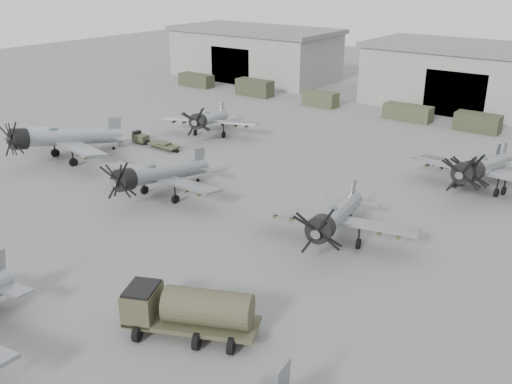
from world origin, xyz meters
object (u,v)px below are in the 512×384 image
aircraft_mid_0 (60,138)px  ground_crew (120,138)px  aircraft_far_1 (485,167)px  tug_trailer (149,141)px  aircraft_mid_1 (157,175)px  aircraft_mid_2 (335,217)px  aircraft_far_0 (208,119)px  aircraft_extra_181 (478,169)px  fuel_tanker (189,309)px

aircraft_mid_0 → ground_crew: aircraft_mid_0 is taller
aircraft_far_1 → tug_trailer: (-34.02, -8.42, -1.71)m
ground_crew → tug_trailer: bearing=-40.8°
aircraft_mid_1 → aircraft_mid_2: bearing=3.8°
aircraft_far_1 → ground_crew: 38.00m
aircraft_far_0 → tug_trailer: 7.45m
aircraft_mid_1 → aircraft_far_0: (-9.21, 17.06, -0.09)m
aircraft_mid_2 → aircraft_extra_181: bearing=59.3°
tug_trailer → ground_crew: bearing=-139.2°
aircraft_far_0 → ground_crew: bearing=-145.0°
aircraft_mid_0 → aircraft_far_1: size_ratio=1.15×
aircraft_far_0 → ground_crew: size_ratio=6.32×
tug_trailer → aircraft_far_1: bearing=15.7°
aircraft_far_0 → fuel_tanker: bearing=-72.4°
aircraft_mid_0 → fuel_tanker: (30.75, -13.80, -0.90)m
aircraft_mid_1 → fuel_tanker: aircraft_mid_1 is taller
aircraft_mid_1 → aircraft_mid_0: bearing=174.1°
aircraft_mid_0 → aircraft_far_0: bearing=79.4°
aircraft_extra_181 → fuel_tanker: aircraft_extra_181 is taller
aircraft_extra_181 → aircraft_mid_0: bearing=-153.8°
aircraft_extra_181 → aircraft_far_1: bearing=68.7°
aircraft_mid_2 → aircraft_far_1: size_ratio=0.99×
aircraft_mid_2 → aircraft_extra_181: (4.96, 16.45, 0.04)m
aircraft_mid_1 → aircraft_far_0: 19.39m
fuel_tanker → tug_trailer: size_ratio=1.13×
aircraft_mid_2 → fuel_tanker: (-0.87, -14.15, -0.56)m
aircraft_mid_1 → tug_trailer: bearing=138.0°
aircraft_far_0 → aircraft_extra_181: bearing=-20.5°
aircraft_mid_2 → aircraft_extra_181: size_ratio=0.99×
fuel_tanker → aircraft_far_0: bearing=104.8°
aircraft_extra_181 → tug_trailer: aircraft_extra_181 is taller
aircraft_mid_0 → ground_crew: size_ratio=7.59×
aircraft_extra_181 → aircraft_far_0: bearing=-176.7°
ground_crew → aircraft_mid_2: bearing=-92.3°
aircraft_mid_2 → ground_crew: size_ratio=6.54×
fuel_tanker → aircraft_mid_0: bearing=130.8°
aircraft_far_1 → aircraft_extra_181: 0.98m
aircraft_mid_0 → aircraft_mid_2: (31.62, 0.35, -0.34)m
aircraft_mid_2 → tug_trailer: size_ratio=1.78×
aircraft_far_0 → tug_trailer: aircraft_far_0 is taller
aircraft_mid_0 → ground_crew: bearing=96.7°
aircraft_extra_181 → fuel_tanker: bearing=-99.2°
aircraft_mid_1 → fuel_tanker: bearing=-40.6°
aircraft_mid_0 → aircraft_mid_1: (15.21, -1.17, -0.28)m
fuel_tanker → ground_crew: (-30.31, 21.07, -0.69)m
aircraft_mid_0 → aircraft_mid_2: bearing=10.8°
aircraft_mid_0 → aircraft_far_0: 16.99m
aircraft_extra_181 → fuel_tanker: (-5.83, -30.61, -0.60)m
aircraft_mid_2 → tug_trailer: aircraft_mid_2 is taller
aircraft_mid_1 → tug_trailer: (-12.27, 10.47, -1.72)m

